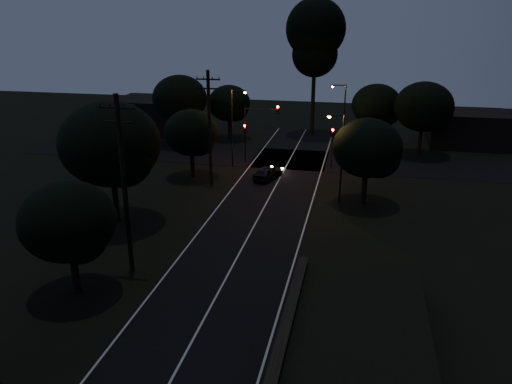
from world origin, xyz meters
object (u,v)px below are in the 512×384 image
at_px(tall_pine, 315,37).
at_px(streetlight_c, 340,152).
at_px(utility_pole_mid, 124,184).
at_px(car, 268,172).
at_px(signal_left, 245,136).
at_px(streetlight_a, 234,123).
at_px(signal_mast, 261,123).
at_px(streetlight_b, 342,116).
at_px(signal_right, 332,140).
at_px(utility_pole_far, 210,127).

distance_m(tall_pine, streetlight_c, 26.67).
distance_m(utility_pole_mid, car, 20.90).
distance_m(signal_left, streetlight_a, 2.77).
relative_size(signal_mast, streetlight_b, 0.78).
distance_m(signal_left, signal_right, 9.20).
bearing_deg(streetlight_b, tall_pine, 111.38).
bearing_deg(tall_pine, utility_pole_far, -106.93).
distance_m(streetlight_b, streetlight_c, 14.01).
bearing_deg(utility_pole_far, car, 28.58).
height_order(utility_pole_far, signal_mast, utility_pole_far).
height_order(utility_pole_mid, streetlight_b, utility_pole_mid).
distance_m(signal_left, streetlight_b, 10.84).
bearing_deg(streetlight_a, signal_mast, 39.77).
bearing_deg(streetlight_b, signal_right, -100.00).
bearing_deg(utility_pole_far, streetlight_a, 83.41).
xyz_separation_m(utility_pole_far, signal_left, (1.40, 7.99, -2.65)).
xyz_separation_m(tall_pine, signal_left, (-5.60, -15.01, -9.47)).
relative_size(streetlight_b, car, 2.06).
height_order(utility_pole_far, signal_left, utility_pole_far).
xyz_separation_m(signal_mast, car, (1.82, -5.32, -3.68)).
bearing_deg(utility_pole_mid, tall_pine, 80.07).
distance_m(signal_right, streetlight_c, 10.18).
bearing_deg(signal_left, tall_pine, 69.54).
relative_size(signal_right, streetlight_c, 0.55).
relative_size(signal_mast, car, 1.61).
xyz_separation_m(utility_pole_mid, signal_right, (10.60, 24.99, -2.90)).
xyz_separation_m(signal_right, streetlight_b, (0.71, 4.01, 1.80)).
distance_m(tall_pine, streetlight_a, 19.69).
bearing_deg(streetlight_a, streetlight_c, -35.69).
distance_m(signal_left, car, 6.73).
bearing_deg(tall_pine, signal_left, -110.46).
height_order(tall_pine, streetlight_a, tall_pine).
relative_size(signal_left, streetlight_c, 0.55).
xyz_separation_m(tall_pine, signal_right, (3.60, -15.01, -9.47)).
distance_m(utility_pole_mid, signal_right, 27.30).
xyz_separation_m(utility_pole_mid, signal_mast, (3.09, 24.99, -1.40)).
bearing_deg(car, streetlight_a, -19.71).
xyz_separation_m(utility_pole_far, signal_mast, (3.09, 7.99, -1.15)).
distance_m(tall_pine, car, 23.52).
bearing_deg(streetlight_b, utility_pole_mid, -111.30).
height_order(streetlight_c, car, streetlight_c).
height_order(signal_right, car, signal_right).
xyz_separation_m(utility_pole_far, signal_right, (10.60, 7.99, -2.65)).
xyz_separation_m(tall_pine, streetlight_c, (4.83, -25.00, -7.95)).
bearing_deg(utility_pole_far, streetlight_b, 46.70).
height_order(utility_pole_mid, signal_mast, utility_pole_mid).
relative_size(signal_left, streetlight_b, 0.51).
height_order(utility_pole_mid, signal_left, utility_pole_mid).
height_order(signal_left, signal_mast, signal_mast).
distance_m(signal_mast, streetlight_a, 3.13).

